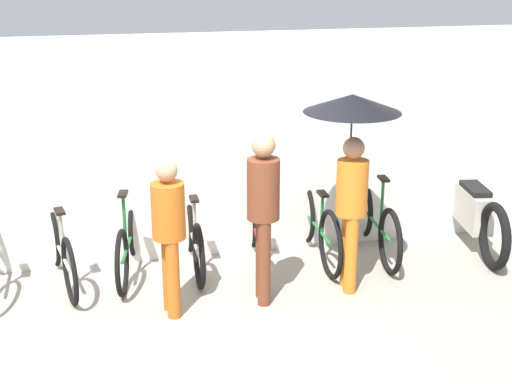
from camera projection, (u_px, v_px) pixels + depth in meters
The scene contains 12 objects.
ground_plane at pixel (220, 346), 6.42m from camera, with size 30.00×30.00×0.00m, color gray.
back_wall at pixel (187, 150), 7.93m from camera, with size 13.48×0.12×2.55m.
parked_bicycle_1 at pixel (61, 250), 7.53m from camera, with size 0.52×1.71×1.06m.
parked_bicycle_2 at pixel (128, 241), 7.75m from camera, with size 0.49×1.70×1.10m.
parked_bicycle_3 at pixel (193, 237), 7.90m from camera, with size 0.44×1.67×1.11m.
parked_bicycle_4 at pixel (256, 233), 8.00m from camera, with size 0.44×1.71×1.08m.
parked_bicycle_5 at pixel (317, 226), 8.14m from camera, with size 0.44×1.79×1.04m.
parked_bicycle_6 at pixel (375, 222), 8.28m from camera, with size 0.44×1.83×1.02m.
pedestrian_leading at pixel (169, 227), 6.72m from camera, with size 0.32×0.32×1.57m.
pedestrian_center at pixel (263, 205), 6.93m from camera, with size 0.32×0.32×1.75m.
pedestrian_trailing at pixel (352, 140), 7.08m from camera, with size 0.98×0.98×2.04m.
motorcycle at pixel (473, 211), 8.50m from camera, with size 0.60×2.10×0.95m.
Camera 1 is at (-0.89, -5.57, 3.39)m, focal length 50.00 mm.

